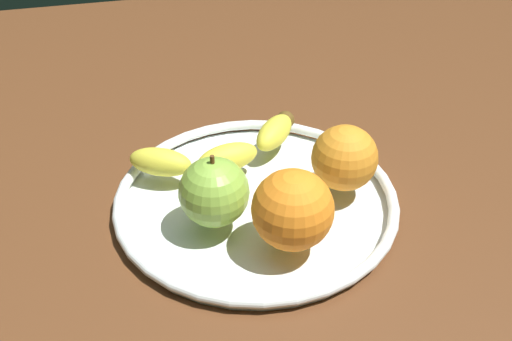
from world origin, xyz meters
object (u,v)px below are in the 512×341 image
object	(u,v)px
orange_front_right	(345,158)
fruit_bowl	(256,199)
orange_center	(293,210)
banana	(225,149)
apple	(214,192)

from	to	relation	value
orange_front_right	fruit_bowl	bearing A→B (deg)	175.16
orange_center	banana	bearing A→B (deg)	103.63
apple	orange_front_right	xyz separation A→B (cm)	(14.57, 2.39, 0.02)
banana	orange_center	world-z (taller)	orange_center
banana	orange_front_right	bearing A→B (deg)	-44.76
fruit_bowl	orange_center	distance (cm)	9.54
fruit_bowl	orange_front_right	bearing A→B (deg)	-4.84
orange_front_right	orange_center	world-z (taller)	orange_center
fruit_bowl	apple	xyz separation A→B (cm)	(-5.05, -3.19, 4.44)
banana	orange_front_right	world-z (taller)	orange_front_right
banana	orange_center	distance (cm)	15.43
fruit_bowl	orange_front_right	world-z (taller)	orange_front_right
orange_front_right	orange_center	size ratio (longest dim) A/B	0.90
banana	apple	world-z (taller)	apple
apple	orange_front_right	world-z (taller)	apple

